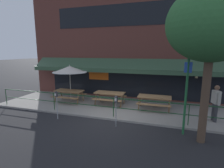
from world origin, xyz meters
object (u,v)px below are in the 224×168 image
at_px(picnic_table_left, 69,93).
at_px(parking_meter_near, 56,97).
at_px(street_tree_curbside, 216,18).
at_px(picnic_table_right, 154,99).
at_px(street_sign_pole, 187,87).
at_px(picnic_table_centre, 110,95).
at_px(pedestrian_walking, 216,101).
at_px(parking_meter_far, 116,102).
at_px(patio_umbrella_left, 70,69).

height_order(picnic_table_left, parking_meter_near, parking_meter_near).
xyz_separation_m(picnic_table_left, street_tree_curbside, (7.33, -2.86, 3.66)).
xyz_separation_m(picnic_table_right, street_sign_pole, (1.35, -2.47, 1.24)).
bearing_deg(street_sign_pole, picnic_table_right, 118.55).
distance_m(picnic_table_centre, pedestrian_walking, 5.55).
bearing_deg(picnic_table_centre, picnic_table_left, -174.37).
xyz_separation_m(pedestrian_walking, street_tree_curbside, (-0.78, -2.12, 3.31)).
relative_size(picnic_table_left, parking_meter_far, 1.27).
bearing_deg(picnic_table_centre, pedestrian_walking, -10.39).
distance_m(picnic_table_right, pedestrian_walking, 2.95).
relative_size(patio_umbrella_left, parking_meter_far, 1.67).
bearing_deg(parking_meter_near, patio_umbrella_left, 107.28).
height_order(picnic_table_left, picnic_table_right, same).
bearing_deg(picnic_table_left, parking_meter_far, -32.59).
xyz_separation_m(picnic_table_centre, parking_meter_far, (1.19, -2.72, 0.44)).
height_order(pedestrian_walking, street_sign_pole, street_sign_pole).
height_order(picnic_table_right, street_sign_pole, street_sign_pole).
relative_size(picnic_table_left, pedestrian_walking, 1.05).
bearing_deg(parking_meter_near, picnic_table_left, 108.55).
bearing_deg(street_sign_pole, street_tree_curbside, -37.06).
bearing_deg(parking_meter_far, patio_umbrella_left, 145.39).
bearing_deg(patio_umbrella_left, pedestrian_walking, -6.57).
distance_m(picnic_table_centre, parking_meter_far, 3.01).
xyz_separation_m(picnic_table_right, street_tree_curbside, (2.02, -2.98, 3.66)).
bearing_deg(pedestrian_walking, patio_umbrella_left, 173.43).
xyz_separation_m(patio_umbrella_left, pedestrian_walking, (8.11, -0.93, -1.12)).
xyz_separation_m(parking_meter_near, parking_meter_far, (3.01, 0.04, 0.00)).
bearing_deg(street_tree_curbside, patio_umbrella_left, 157.40).
height_order(picnic_table_centre, parking_meter_near, parking_meter_near).
bearing_deg(street_tree_curbside, picnic_table_left, 158.72).
bearing_deg(parking_meter_far, street_tree_curbside, -6.45).
relative_size(picnic_table_right, street_sign_pole, 0.48).
bearing_deg(street_sign_pole, pedestrian_walking, 48.07).
height_order(street_sign_pole, street_tree_curbside, street_tree_curbside).
distance_m(picnic_table_right, parking_meter_far, 3.00).
xyz_separation_m(picnic_table_left, parking_meter_near, (0.84, -2.50, 0.44)).
xyz_separation_m(picnic_table_left, picnic_table_centre, (2.66, 0.26, 0.00)).
distance_m(picnic_table_right, parking_meter_near, 5.21).
bearing_deg(parking_meter_near, pedestrian_walking, 13.61).
xyz_separation_m(picnic_table_right, parking_meter_near, (-4.48, -2.62, 0.44)).
relative_size(picnic_table_left, parking_meter_near, 1.27).
relative_size(patio_umbrella_left, street_sign_pole, 0.63).
height_order(parking_meter_near, parking_meter_far, same).
bearing_deg(parking_meter_near, street_sign_pole, 1.45).
relative_size(pedestrian_walking, street_tree_curbside, 0.29).
relative_size(picnic_table_centre, patio_umbrella_left, 0.76).
height_order(patio_umbrella_left, parking_meter_far, patio_umbrella_left).
height_order(picnic_table_right, parking_meter_near, parking_meter_near).
xyz_separation_m(patio_umbrella_left, parking_meter_far, (3.85, -2.66, -1.03)).
height_order(picnic_table_left, patio_umbrella_left, patio_umbrella_left).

